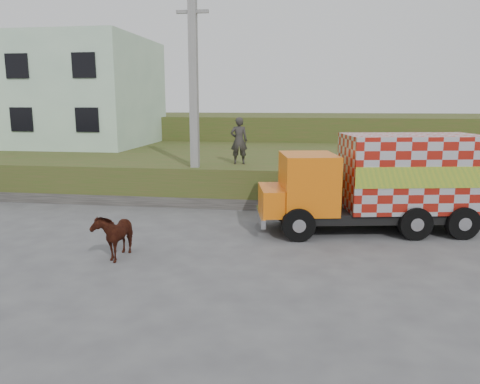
% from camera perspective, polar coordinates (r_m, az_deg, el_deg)
% --- Properties ---
extents(ground, '(120.00, 120.00, 0.00)m').
position_cam_1_polar(ground, '(13.88, -5.92, -5.83)').
color(ground, '#474749').
rests_on(ground, ground).
extents(embankment, '(40.00, 12.00, 1.50)m').
position_cam_1_polar(embankment, '(23.33, 0.14, 3.01)').
color(embankment, '#36501A').
rests_on(embankment, ground).
extents(embankment_far, '(40.00, 12.00, 3.00)m').
position_cam_1_polar(embankment_far, '(35.11, 3.01, 6.93)').
color(embankment_far, '#36501A').
rests_on(embankment_far, ground).
extents(retaining_strip, '(16.00, 0.50, 0.40)m').
position_cam_1_polar(retaining_strip, '(18.28, -8.75, -1.13)').
color(retaining_strip, '#595651').
rests_on(retaining_strip, ground).
extents(building, '(10.00, 8.00, 6.00)m').
position_cam_1_polar(building, '(29.58, -20.96, 11.28)').
color(building, silver).
rests_on(building, embankment).
extents(utility_pole, '(1.20, 0.30, 8.00)m').
position_cam_1_polar(utility_pole, '(17.99, -5.63, 11.19)').
color(utility_pole, gray).
rests_on(utility_pole, ground).
extents(cargo_truck, '(7.02, 3.41, 3.01)m').
position_cam_1_polar(cargo_truck, '(15.11, 16.82, 1.17)').
color(cargo_truck, black).
rests_on(cargo_truck, ground).
extents(cow, '(0.69, 1.47, 1.23)m').
position_cam_1_polar(cow, '(12.64, -15.03, -4.95)').
color(cow, '#35160D').
rests_on(cow, ground).
extents(pedestrian, '(0.76, 0.56, 1.89)m').
position_cam_1_polar(pedestrian, '(18.92, -0.13, 6.28)').
color(pedestrian, '#2C2927').
rests_on(pedestrian, embankment).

